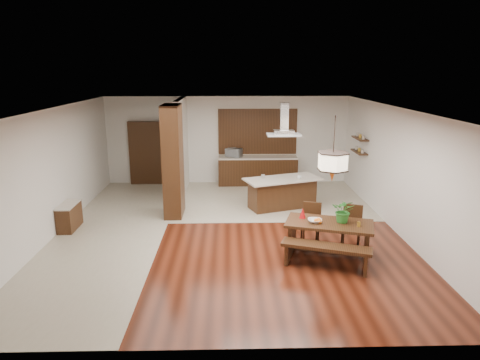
{
  "coord_description": "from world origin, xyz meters",
  "views": [
    {
      "loc": [
        0.04,
        -9.64,
        3.76
      ],
      "look_at": [
        0.3,
        0.0,
        1.25
      ],
      "focal_mm": 32.0,
      "sensor_mm": 36.0,
      "label": 1
    }
  ],
  "objects_px": {
    "dining_chair_left": "(310,224)",
    "fruit_bowl": "(315,221)",
    "pendant_lantern": "(334,149)",
    "kitchen_island": "(282,193)",
    "foliage_plant": "(344,211)",
    "range_hood": "(284,119)",
    "island_cup": "(299,177)",
    "dining_chair_right": "(351,227)",
    "hallway_console": "(69,217)",
    "microwave": "(234,153)",
    "dining_bench": "(326,257)",
    "dining_table": "(329,231)"
  },
  "relations": [
    {
      "from": "dining_chair_left",
      "to": "fruit_bowl",
      "type": "xyz_separation_m",
      "value": [
        -0.04,
        -0.63,
        0.31
      ]
    },
    {
      "from": "pendant_lantern",
      "to": "kitchen_island",
      "type": "distance_m",
      "value": 3.7
    },
    {
      "from": "foliage_plant",
      "to": "fruit_bowl",
      "type": "relative_size",
      "value": 1.77
    },
    {
      "from": "fruit_bowl",
      "to": "range_hood",
      "type": "height_order",
      "value": "range_hood"
    },
    {
      "from": "pendant_lantern",
      "to": "kitchen_island",
      "type": "height_order",
      "value": "pendant_lantern"
    },
    {
      "from": "island_cup",
      "to": "dining_chair_right",
      "type": "bearing_deg",
      "value": -75.16
    },
    {
      "from": "hallway_console",
      "to": "pendant_lantern",
      "type": "height_order",
      "value": "pendant_lantern"
    },
    {
      "from": "dining_chair_right",
      "to": "microwave",
      "type": "distance_m",
      "value": 5.87
    },
    {
      "from": "hallway_console",
      "to": "dining_bench",
      "type": "xyz_separation_m",
      "value": [
        5.71,
        -2.27,
        -0.07
      ]
    },
    {
      "from": "pendant_lantern",
      "to": "range_hood",
      "type": "xyz_separation_m",
      "value": [
        -0.57,
        3.18,
        0.22
      ]
    },
    {
      "from": "dining_bench",
      "to": "fruit_bowl",
      "type": "relative_size",
      "value": 6.13
    },
    {
      "from": "dining_chair_right",
      "to": "fruit_bowl",
      "type": "xyz_separation_m",
      "value": [
        -0.87,
        -0.37,
        0.3
      ]
    },
    {
      "from": "dining_table",
      "to": "foliage_plant",
      "type": "distance_m",
      "value": 0.52
    },
    {
      "from": "hallway_console",
      "to": "fruit_bowl",
      "type": "distance_m",
      "value": 5.86
    },
    {
      "from": "hallway_console",
      "to": "fruit_bowl",
      "type": "relative_size",
      "value": 3.14
    },
    {
      "from": "hallway_console",
      "to": "kitchen_island",
      "type": "xyz_separation_m",
      "value": [
        5.33,
        1.51,
        0.12
      ]
    },
    {
      "from": "pendant_lantern",
      "to": "range_hood",
      "type": "relative_size",
      "value": 1.46
    },
    {
      "from": "foliage_plant",
      "to": "range_hood",
      "type": "bearing_deg",
      "value": 104.97
    },
    {
      "from": "foliage_plant",
      "to": "microwave",
      "type": "relative_size",
      "value": 0.99
    },
    {
      "from": "hallway_console",
      "to": "kitchen_island",
      "type": "bearing_deg",
      "value": 15.8
    },
    {
      "from": "dining_bench",
      "to": "dining_chair_right",
      "type": "height_order",
      "value": "dining_chair_right"
    },
    {
      "from": "dining_table",
      "to": "fruit_bowl",
      "type": "bearing_deg",
      "value": 179.01
    },
    {
      "from": "dining_table",
      "to": "island_cup",
      "type": "distance_m",
      "value": 3.07
    },
    {
      "from": "pendant_lantern",
      "to": "island_cup",
      "type": "xyz_separation_m",
      "value": [
        -0.13,
        3.05,
        -1.34
      ]
    },
    {
      "from": "kitchen_island",
      "to": "microwave",
      "type": "bearing_deg",
      "value": 98.16
    },
    {
      "from": "dining_chair_left",
      "to": "range_hood",
      "type": "distance_m",
      "value": 3.26
    },
    {
      "from": "kitchen_island",
      "to": "hallway_console",
      "type": "bearing_deg",
      "value": 176.24
    },
    {
      "from": "dining_bench",
      "to": "pendant_lantern",
      "type": "xyz_separation_m",
      "value": [
        0.19,
        0.6,
        2.0
      ]
    },
    {
      "from": "dining_table",
      "to": "foliage_plant",
      "type": "height_order",
      "value": "foliage_plant"
    },
    {
      "from": "range_hood",
      "to": "microwave",
      "type": "relative_size",
      "value": 1.8
    },
    {
      "from": "pendant_lantern",
      "to": "microwave",
      "type": "relative_size",
      "value": 2.62
    },
    {
      "from": "dining_bench",
      "to": "microwave",
      "type": "xyz_separation_m",
      "value": [
        -1.7,
        6.27,
        0.85
      ]
    },
    {
      "from": "kitchen_island",
      "to": "range_hood",
      "type": "bearing_deg",
      "value": 70.44
    },
    {
      "from": "hallway_console",
      "to": "dining_chair_right",
      "type": "distance_m",
      "value": 6.6
    },
    {
      "from": "hallway_console",
      "to": "foliage_plant",
      "type": "relative_size",
      "value": 1.77
    },
    {
      "from": "dining_bench",
      "to": "kitchen_island",
      "type": "height_order",
      "value": "kitchen_island"
    },
    {
      "from": "dining_table",
      "to": "island_cup",
      "type": "xyz_separation_m",
      "value": [
        -0.13,
        3.05,
        0.37
      ]
    },
    {
      "from": "pendant_lantern",
      "to": "fruit_bowl",
      "type": "relative_size",
      "value": 4.68
    },
    {
      "from": "dining_table",
      "to": "hallway_console",
      "type": "bearing_deg",
      "value": 164.22
    },
    {
      "from": "dining_table",
      "to": "dining_chair_left",
      "type": "bearing_deg",
      "value": 112.11
    },
    {
      "from": "dining_bench",
      "to": "pendant_lantern",
      "type": "bearing_deg",
      "value": 72.82
    },
    {
      "from": "foliage_plant",
      "to": "fruit_bowl",
      "type": "xyz_separation_m",
      "value": [
        -0.58,
        0.01,
        -0.21
      ]
    },
    {
      "from": "dining_bench",
      "to": "dining_chair_right",
      "type": "bearing_deg",
      "value": 52.26
    },
    {
      "from": "dining_chair_left",
      "to": "dining_chair_right",
      "type": "distance_m",
      "value": 0.87
    },
    {
      "from": "dining_chair_right",
      "to": "pendant_lantern",
      "type": "bearing_deg",
      "value": -125.59
    },
    {
      "from": "kitchen_island",
      "to": "dining_table",
      "type": "bearing_deg",
      "value": -99.33
    },
    {
      "from": "dining_table",
      "to": "dining_chair_left",
      "type": "xyz_separation_m",
      "value": [
        -0.26,
        0.64,
        -0.08
      ]
    },
    {
      "from": "fruit_bowl",
      "to": "range_hood",
      "type": "relative_size",
      "value": 0.31
    },
    {
      "from": "dining_chair_left",
      "to": "pendant_lantern",
      "type": "distance_m",
      "value": 1.92
    },
    {
      "from": "dining_chair_right",
      "to": "microwave",
      "type": "xyz_separation_m",
      "value": [
        -2.46,
        5.29,
        0.63
      ]
    }
  ]
}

